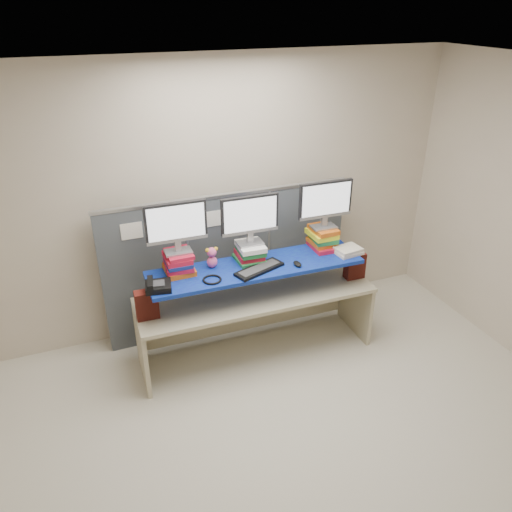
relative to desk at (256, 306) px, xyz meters
name	(u,v)px	position (x,y,z in m)	size (l,w,h in m)	color
room	(310,295)	(-0.08, -1.22, 0.84)	(5.00, 4.00, 2.80)	beige
cubicle_partition	(229,262)	(-0.08, 0.56, 0.21)	(2.60, 0.06, 1.53)	#41474D
desk	(256,306)	(0.00, 0.00, 0.00)	(2.30, 0.72, 0.70)	#B4A989
brick_pier_left	(147,305)	(-1.04, -0.03, 0.27)	(0.20, 0.11, 0.27)	maroon
brick_pier_right	(355,266)	(1.03, -0.07, 0.27)	(0.20, 0.11, 0.27)	maroon
blue_board	(256,267)	(0.00, 0.00, 0.43)	(2.02, 0.50, 0.04)	#0D0B8F
book_stack_left	(178,262)	(-0.70, 0.14, 0.54)	(0.26, 0.31, 0.20)	#CE5B13
book_stack_center	(250,252)	(-0.01, 0.12, 0.53)	(0.27, 0.30, 0.18)	#207839
book_stack_right	(323,238)	(0.75, 0.11, 0.55)	(0.25, 0.31, 0.22)	red
monitor_left	(176,225)	(-0.69, 0.13, 0.91)	(0.54, 0.16, 0.47)	#96959A
monitor_center	(250,217)	(-0.01, 0.12, 0.89)	(0.54, 0.16, 0.47)	#96959A
monitor_right	(325,202)	(0.75, 0.10, 0.93)	(0.54, 0.16, 0.47)	#96959A
keyboard	(259,269)	(-0.01, -0.10, 0.46)	(0.51, 0.32, 0.03)	black
mouse	(297,264)	(0.36, -0.14, 0.46)	(0.06, 0.12, 0.04)	black
desk_phone	(157,286)	(-0.94, -0.09, 0.48)	(0.25, 0.23, 0.09)	black
headset	(212,280)	(-0.46, -0.12, 0.45)	(0.17, 0.17, 0.02)	black
plush_toy	(212,257)	(-0.39, 0.12, 0.55)	(0.12, 0.09, 0.20)	#EE5A95
binder_stack	(348,251)	(0.93, -0.09, 0.47)	(0.27, 0.23, 0.06)	beige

